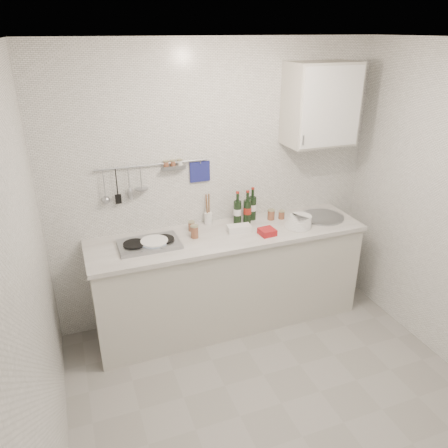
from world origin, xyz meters
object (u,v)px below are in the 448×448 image
at_px(wall_cabinet, 321,104).
at_px(utensil_crock, 208,217).
at_px(plate_stack_hob, 154,243).
at_px(plate_stack_sink, 299,221).
at_px(wine_bottles, 246,206).

distance_m(wall_cabinet, utensil_crock, 1.39).
relative_size(plate_stack_hob, plate_stack_sink, 0.98).
bearing_deg(wall_cabinet, utensil_crock, 172.84).
xyz_separation_m(plate_stack_hob, plate_stack_sink, (1.31, -0.07, 0.02)).
relative_size(wine_bottles, utensil_crock, 1.05).
xyz_separation_m(wall_cabinet, wine_bottles, (-0.67, 0.04, -0.87)).
xyz_separation_m(wall_cabinet, plate_stack_hob, (-1.57, -0.14, -1.01)).
height_order(wall_cabinet, utensil_crock, wall_cabinet).
relative_size(plate_stack_sink, utensil_crock, 0.86).
bearing_deg(utensil_crock, plate_stack_sink, -24.38).
distance_m(plate_stack_sink, wine_bottles, 0.50).
xyz_separation_m(wall_cabinet, utensil_crock, (-1.00, 0.13, -0.96)).
bearing_deg(utensil_crock, plate_stack_hob, -154.82).
distance_m(wall_cabinet, plate_stack_hob, 1.87).
bearing_deg(plate_stack_hob, wall_cabinet, 5.07).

